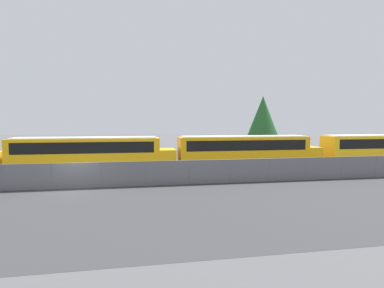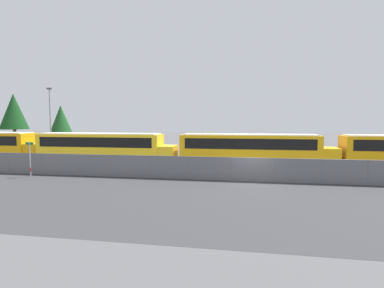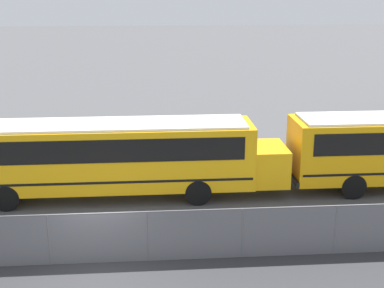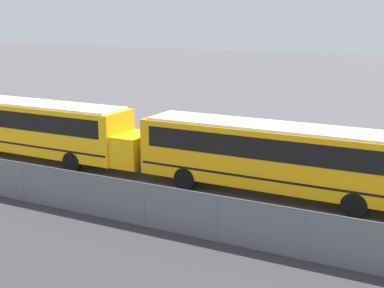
% 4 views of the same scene
% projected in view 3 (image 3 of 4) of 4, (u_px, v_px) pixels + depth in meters
% --- Properties ---
extents(ground_plane, '(200.00, 200.00, 0.00)m').
position_uv_depth(ground_plane, '(100.00, 263.00, 17.26)').
color(ground_plane, '#4C4C4F').
extents(fence, '(83.58, 0.07, 1.75)m').
position_uv_depth(fence, '(98.00, 238.00, 17.00)').
color(fence, '#9EA0A5').
rests_on(fence, ground_plane).
extents(school_bus_2, '(13.86, 2.50, 3.22)m').
position_uv_depth(school_bus_2, '(111.00, 153.00, 22.02)').
color(school_bus_2, '#EDA80F').
rests_on(school_bus_2, ground_plane).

